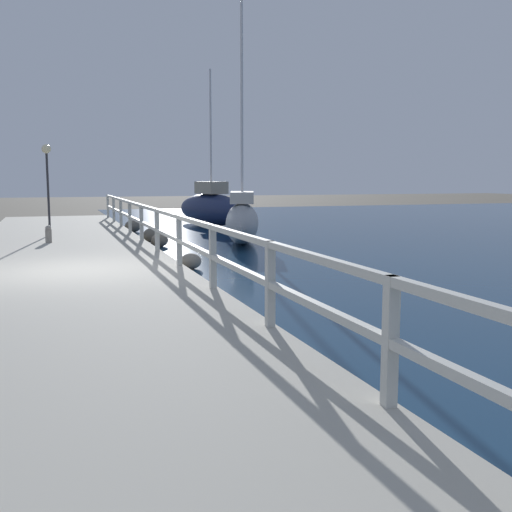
# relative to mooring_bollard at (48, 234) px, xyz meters

# --- Properties ---
(ground_plane) EXTENTS (120.00, 120.00, 0.00)m
(ground_plane) POSITION_rel_mooring_bollard_xyz_m (0.37, -5.54, -0.58)
(ground_plane) COLOR #4C473D
(dock_walkway) EXTENTS (4.58, 36.00, 0.34)m
(dock_walkway) POSITION_rel_mooring_bollard_xyz_m (0.37, -5.54, -0.41)
(dock_walkway) COLOR #B2AD9E
(dock_walkway) RESTS_ON ground
(railing) EXTENTS (0.10, 32.50, 1.04)m
(railing) POSITION_rel_mooring_bollard_xyz_m (2.56, -5.54, 0.46)
(railing) COLOR beige
(railing) RESTS_ON dock_walkway
(boulder_upstream) EXTENTS (0.50, 0.45, 0.38)m
(boulder_upstream) POSITION_rel_mooring_bollard_xyz_m (3.14, -3.96, -0.39)
(boulder_upstream) COLOR gray
(boulder_upstream) RESTS_ON ground
(boulder_downstream) EXTENTS (0.69, 0.62, 0.52)m
(boulder_downstream) POSITION_rel_mooring_bollard_xyz_m (3.26, 2.09, -0.32)
(boulder_downstream) COLOR #666056
(boulder_downstream) RESTS_ON ground
(boulder_far_strip) EXTENTS (0.64, 0.57, 0.48)m
(boulder_far_strip) POSITION_rel_mooring_bollard_xyz_m (3.13, 6.37, -0.34)
(boulder_far_strip) COLOR #666056
(boulder_far_strip) RESTS_ON ground
(boulder_water_edge) EXTENTS (0.53, 0.48, 0.40)m
(boulder_water_edge) POSITION_rel_mooring_bollard_xyz_m (3.26, 0.93, -0.38)
(boulder_water_edge) COLOR slate
(boulder_water_edge) RESTS_ON ground
(mooring_bollard) EXTENTS (0.17, 0.17, 0.48)m
(mooring_bollard) POSITION_rel_mooring_bollard_xyz_m (0.00, 0.00, 0.00)
(mooring_bollard) COLOR gray
(mooring_bollard) RESTS_ON dock_walkway
(dock_lamp) EXTENTS (0.28, 0.28, 2.83)m
(dock_lamp) POSITION_rel_mooring_bollard_xyz_m (0.03, 2.35, 1.95)
(dock_lamp) COLOR #2D2D33
(dock_lamp) RESTS_ON dock_walkway
(sailboat_gray) EXTENTS (2.78, 5.71, 8.10)m
(sailboat_gray) POSITION_rel_mooring_bollard_xyz_m (6.07, 1.31, 0.16)
(sailboat_gray) COLOR gray
(sailboat_gray) RESTS_ON water_surface
(sailboat_navy) EXTENTS (2.62, 5.76, 6.88)m
(sailboat_navy) POSITION_rel_mooring_bollard_xyz_m (6.95, 8.71, 0.22)
(sailboat_navy) COLOR #192347
(sailboat_navy) RESTS_ON water_surface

